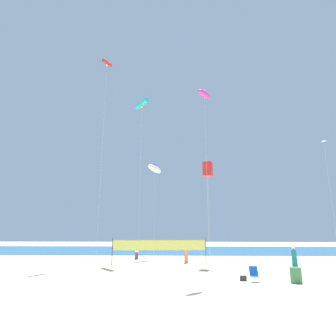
{
  "coord_description": "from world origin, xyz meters",
  "views": [
    {
      "loc": [
        0.39,
        -16.01,
        3.09
      ],
      "look_at": [
        -0.48,
        8.49,
        8.73
      ],
      "focal_mm": 28.94,
      "sensor_mm": 36.0,
      "label": 1
    }
  ],
  "objects_px": {
    "volleyball_net": "(160,246)",
    "kite_cyan_tube": "(142,104)",
    "folding_beach_chair": "(254,274)",
    "beachgoer_coral_shirt": "(186,254)",
    "kite_red_tube": "(107,64)",
    "kite_red_box": "(208,169)",
    "kite_magenta_inflatable": "(204,95)",
    "beachgoer_white_shirt": "(137,251)",
    "beachgoer_teal_shirt": "(294,256)",
    "kite_blue_diamond": "(324,145)",
    "beach_handbag": "(243,278)",
    "trash_barrel": "(296,275)",
    "kite_white_inflatable": "(155,169)"
  },
  "relations": [
    {
      "from": "volleyball_net",
      "to": "beach_handbag",
      "type": "relative_size",
      "value": 22.28
    },
    {
      "from": "kite_red_tube",
      "to": "kite_white_inflatable",
      "type": "bearing_deg",
      "value": 44.17
    },
    {
      "from": "beachgoer_white_shirt",
      "to": "beach_handbag",
      "type": "relative_size",
      "value": 4.25
    },
    {
      "from": "beachgoer_teal_shirt",
      "to": "volleyball_net",
      "type": "distance_m",
      "value": 11.67
    },
    {
      "from": "kite_red_tube",
      "to": "kite_cyan_tube",
      "type": "bearing_deg",
      "value": 21.77
    },
    {
      "from": "beachgoer_teal_shirt",
      "to": "kite_white_inflatable",
      "type": "bearing_deg",
      "value": -125.1
    },
    {
      "from": "beach_handbag",
      "to": "kite_red_tube",
      "type": "height_order",
      "value": "kite_red_tube"
    },
    {
      "from": "beachgoer_teal_shirt",
      "to": "kite_cyan_tube",
      "type": "height_order",
      "value": "kite_cyan_tube"
    },
    {
      "from": "kite_white_inflatable",
      "to": "kite_magenta_inflatable",
      "type": "xyz_separation_m",
      "value": [
        4.79,
        -12.91,
        2.76
      ]
    },
    {
      "from": "folding_beach_chair",
      "to": "kite_white_inflatable",
      "type": "xyz_separation_m",
      "value": [
        -7.43,
        13.6,
        9.8
      ]
    },
    {
      "from": "folding_beach_chair",
      "to": "volleyball_net",
      "type": "distance_m",
      "value": 10.39
    },
    {
      "from": "trash_barrel",
      "to": "kite_magenta_inflatable",
      "type": "bearing_deg",
      "value": 168.66
    },
    {
      "from": "beachgoer_teal_shirt",
      "to": "beachgoer_coral_shirt",
      "type": "bearing_deg",
      "value": -113.86
    },
    {
      "from": "kite_red_box",
      "to": "trash_barrel",
      "type": "bearing_deg",
      "value": -61.6
    },
    {
      "from": "trash_barrel",
      "to": "kite_magenta_inflatable",
      "type": "xyz_separation_m",
      "value": [
        -5.05,
        1.01,
        12.58
      ]
    },
    {
      "from": "beach_handbag",
      "to": "kite_red_tube",
      "type": "relative_size",
      "value": 0.02
    },
    {
      "from": "trash_barrel",
      "to": "kite_red_box",
      "type": "relative_size",
      "value": 0.09
    },
    {
      "from": "kite_magenta_inflatable",
      "to": "kite_red_tube",
      "type": "distance_m",
      "value": 15.09
    },
    {
      "from": "beachgoer_teal_shirt",
      "to": "kite_cyan_tube",
      "type": "distance_m",
      "value": 21.58
    },
    {
      "from": "beachgoer_teal_shirt",
      "to": "folding_beach_chair",
      "type": "distance_m",
      "value": 8.15
    },
    {
      "from": "beach_handbag",
      "to": "kite_cyan_tube",
      "type": "bearing_deg",
      "value": 128.9
    },
    {
      "from": "kite_red_box",
      "to": "kite_magenta_inflatable",
      "type": "bearing_deg",
      "value": -97.12
    },
    {
      "from": "volleyball_net",
      "to": "kite_cyan_tube",
      "type": "xyz_separation_m",
      "value": [
        -2.27,
        2.12,
        15.43
      ]
    },
    {
      "from": "trash_barrel",
      "to": "kite_white_inflatable",
      "type": "xyz_separation_m",
      "value": [
        -9.84,
        13.92,
        9.83
      ]
    },
    {
      "from": "beachgoer_white_shirt",
      "to": "volleyball_net",
      "type": "distance_m",
      "value": 5.52
    },
    {
      "from": "folding_beach_chair",
      "to": "trash_barrel",
      "type": "bearing_deg",
      "value": -35.0
    },
    {
      "from": "beachgoer_coral_shirt",
      "to": "kite_blue_diamond",
      "type": "distance_m",
      "value": 15.3
    },
    {
      "from": "kite_red_box",
      "to": "kite_red_tube",
      "type": "distance_m",
      "value": 16.42
    },
    {
      "from": "trash_barrel",
      "to": "kite_cyan_tube",
      "type": "height_order",
      "value": "kite_cyan_tube"
    },
    {
      "from": "folding_beach_chair",
      "to": "beach_handbag",
      "type": "bearing_deg",
      "value": 132.1
    },
    {
      "from": "beachgoer_white_shirt",
      "to": "kite_red_box",
      "type": "bearing_deg",
      "value": -95.21
    },
    {
      "from": "trash_barrel",
      "to": "kite_white_inflatable",
      "type": "distance_m",
      "value": 19.68
    },
    {
      "from": "kite_red_box",
      "to": "beachgoer_coral_shirt",
      "type": "bearing_deg",
      "value": 137.27
    },
    {
      "from": "beachgoer_coral_shirt",
      "to": "kite_magenta_inflatable",
      "type": "distance_m",
      "value": 15.03
    },
    {
      "from": "beachgoer_white_shirt",
      "to": "folding_beach_chair",
      "type": "xyz_separation_m",
      "value": [
        9.22,
        -12.79,
        -0.42
      ]
    },
    {
      "from": "folding_beach_chair",
      "to": "kite_cyan_tube",
      "type": "height_order",
      "value": "kite_cyan_tube"
    },
    {
      "from": "volleyball_net",
      "to": "beachgoer_coral_shirt",
      "type": "bearing_deg",
      "value": 28.09
    },
    {
      "from": "beachgoer_teal_shirt",
      "to": "folding_beach_chair",
      "type": "relative_size",
      "value": 1.95
    },
    {
      "from": "beachgoer_coral_shirt",
      "to": "kite_white_inflatable",
      "type": "xyz_separation_m",
      "value": [
        -3.51,
        4.18,
        9.41
      ]
    },
    {
      "from": "beachgoer_teal_shirt",
      "to": "kite_magenta_inflatable",
      "type": "bearing_deg",
      "value": -58.92
    },
    {
      "from": "kite_cyan_tube",
      "to": "folding_beach_chair",
      "type": "bearing_deg",
      "value": -49.61
    },
    {
      "from": "beachgoer_teal_shirt",
      "to": "volleyball_net",
      "type": "relative_size",
      "value": 0.2
    },
    {
      "from": "kite_white_inflatable",
      "to": "kite_red_tube",
      "type": "xyz_separation_m",
      "value": [
        -5.06,
        -4.92,
        10.92
      ]
    },
    {
      "from": "kite_cyan_tube",
      "to": "kite_magenta_inflatable",
      "type": "xyz_separation_m",
      "value": [
        6.04,
        -9.51,
        -4.05
      ]
    },
    {
      "from": "beachgoer_white_shirt",
      "to": "kite_red_tube",
      "type": "bearing_deg",
      "value": 171.86
    },
    {
      "from": "beachgoer_coral_shirt",
      "to": "folding_beach_chair",
      "type": "height_order",
      "value": "beachgoer_coral_shirt"
    },
    {
      "from": "beachgoer_coral_shirt",
      "to": "kite_red_box",
      "type": "relative_size",
      "value": 0.17
    },
    {
      "from": "beachgoer_teal_shirt",
      "to": "kite_blue_diamond",
      "type": "height_order",
      "value": "kite_blue_diamond"
    },
    {
      "from": "beachgoer_coral_shirt",
      "to": "kite_red_tube",
      "type": "distance_m",
      "value": 22.08
    },
    {
      "from": "beachgoer_teal_shirt",
      "to": "beach_handbag",
      "type": "distance_m",
      "value": 8.41
    }
  ]
}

